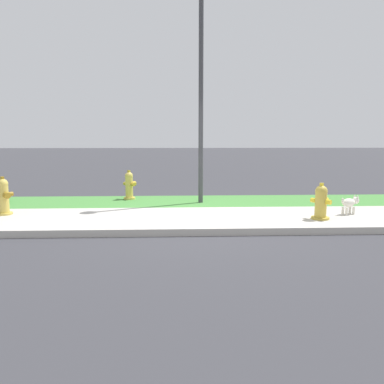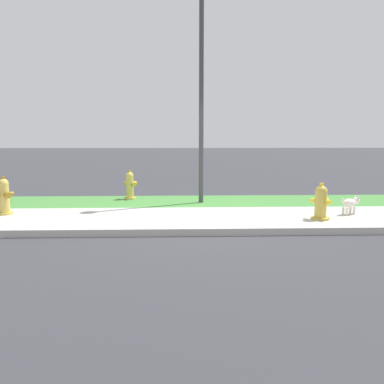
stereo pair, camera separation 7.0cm
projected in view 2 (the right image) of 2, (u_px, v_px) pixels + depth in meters
The scene contains 10 objects.
ground_plane at pixel (199, 219), 7.18m from camera, with size 120.00×120.00×0.00m, color #38383D.
sidewalk_pavement at pixel (199, 219), 7.18m from camera, with size 18.00×2.32×0.01m, color #BCB7AD.
grass_verge at pixel (195, 201), 9.22m from camera, with size 18.00×1.80×0.01m, color #47893D.
street_curb at pixel (203, 231), 5.94m from camera, with size 18.00×0.16×0.12m, color #BCB7AD.
fire_hydrant_near_corner at pixel (4, 196), 7.52m from camera, with size 0.35×0.35×0.78m.
fire_hydrant_across_street at pixel (130, 185), 9.49m from camera, with size 0.34×0.34×0.74m.
fire_hydrant_mid_block at pixel (321, 202), 7.05m from camera, with size 0.36×0.36×0.70m.
small_white_dog at pixel (350, 203), 7.51m from camera, with size 0.43×0.28×0.40m.
street_lamp at pixel (201, 61), 8.56m from camera, with size 0.32×0.32×5.05m.
shrub_bush_mid_verge at pixel (0, 195), 9.01m from camera, with size 0.41×0.41×0.35m.
Camera 2 is at (-0.37, -7.03, 1.51)m, focal length 35.00 mm.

